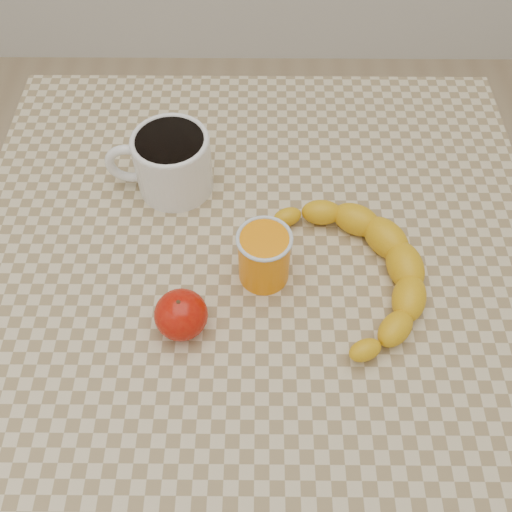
{
  "coord_description": "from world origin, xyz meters",
  "views": [
    {
      "loc": [
        0.0,
        -0.43,
        1.38
      ],
      "look_at": [
        0.0,
        0.0,
        0.77
      ],
      "focal_mm": 40.0,
      "sensor_mm": 36.0,
      "label": 1
    }
  ],
  "objects_px": {
    "table": "(256,298)",
    "coffee_mug": "(170,161)",
    "orange_juice_glass": "(264,256)",
    "apple": "(181,315)",
    "banana": "(357,269)"
  },
  "relations": [
    {
      "from": "table",
      "to": "orange_juice_glass",
      "type": "height_order",
      "value": "orange_juice_glass"
    },
    {
      "from": "table",
      "to": "coffee_mug",
      "type": "height_order",
      "value": "coffee_mug"
    },
    {
      "from": "banana",
      "to": "apple",
      "type": "bearing_deg",
      "value": -175.15
    },
    {
      "from": "coffee_mug",
      "to": "orange_juice_glass",
      "type": "distance_m",
      "value": 0.21
    },
    {
      "from": "orange_juice_glass",
      "to": "apple",
      "type": "xyz_separation_m",
      "value": [
        -0.1,
        -0.08,
        -0.01
      ]
    },
    {
      "from": "coffee_mug",
      "to": "banana",
      "type": "height_order",
      "value": "coffee_mug"
    },
    {
      "from": "coffee_mug",
      "to": "orange_juice_glass",
      "type": "relative_size",
      "value": 1.86
    },
    {
      "from": "coffee_mug",
      "to": "apple",
      "type": "bearing_deg",
      "value": -82.16
    },
    {
      "from": "apple",
      "to": "banana",
      "type": "xyz_separation_m",
      "value": [
        0.22,
        0.07,
        -0.01
      ]
    },
    {
      "from": "table",
      "to": "coffee_mug",
      "type": "distance_m",
      "value": 0.23
    },
    {
      "from": "coffee_mug",
      "to": "banana",
      "type": "bearing_deg",
      "value": -33.16
    },
    {
      "from": "orange_juice_glass",
      "to": "apple",
      "type": "bearing_deg",
      "value": -141.85
    },
    {
      "from": "orange_juice_glass",
      "to": "apple",
      "type": "height_order",
      "value": "orange_juice_glass"
    },
    {
      "from": "table",
      "to": "banana",
      "type": "height_order",
      "value": "banana"
    },
    {
      "from": "table",
      "to": "apple",
      "type": "distance_m",
      "value": 0.17
    }
  ]
}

